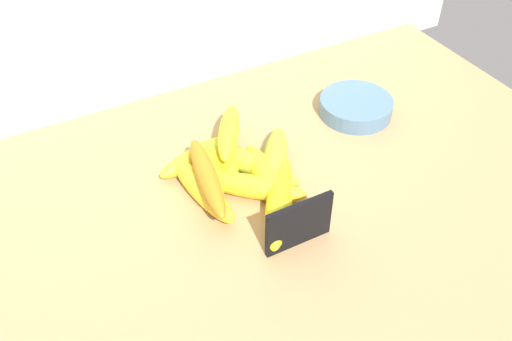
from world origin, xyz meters
The scene contains 14 objects.
counter_top centered at (0.00, 0.00, 1.50)cm, with size 110.00×76.00×3.00cm, color tan.
chalkboard_sign centered at (-5.85, -9.55, 6.86)cm, with size 11.00×1.80×8.40cm.
fruit_bowl centered at (21.40, 13.60, 4.63)cm, with size 14.08×14.08×3.25cm, color slate.
banana_0 centered at (-4.99, 8.38, 5.00)cm, with size 20.34×4.00×4.00cm, color #A8B82D.
banana_1 centered at (-14.56, 5.97, 5.00)cm, with size 17.78×3.99×3.99cm, color yellow.
banana_2 centered at (-3.89, 4.21, 5.13)cm, with size 15.22×4.26×4.26cm, color yellow.
banana_3 centered at (-4.79, -2.13, 5.09)cm, with size 20.97×4.18×4.18cm, color yellow.
banana_4 centered at (-11.79, 8.20, 5.17)cm, with size 16.64×4.35×4.35cm, color gold.
banana_5 centered at (-0.61, 6.73, 5.09)cm, with size 17.51×4.18×4.18cm, color #A5BC30.
banana_6 centered at (-6.41, 12.98, 4.75)cm, with size 20.21×3.49×3.49cm, color yellow.
banana_7 centered at (-11.66, 14.30, 4.77)cm, with size 15.99×3.55×3.55cm, color yellow.
banana_8 centered at (-7.46, 3.15, 4.96)cm, with size 19.21×3.92×3.92cm, color yellow.
banana_9 centered at (-14.07, 4.75, 8.60)cm, with size 18.96×3.22×3.22cm, color #B27A1B.
banana_10 centered at (-5.87, 13.73, 8.27)cm, with size 15.28×3.57×3.57cm, color yellow.
Camera 1 is at (-38.53, -57.13, 68.89)cm, focal length 39.98 mm.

